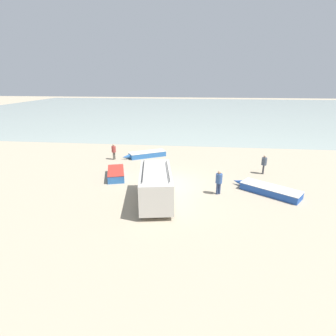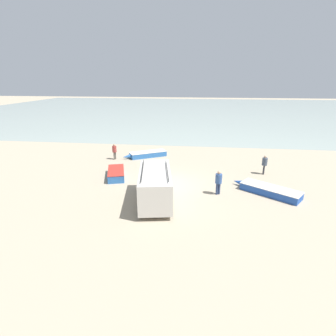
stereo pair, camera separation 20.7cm
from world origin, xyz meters
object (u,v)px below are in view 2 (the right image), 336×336
at_px(fishing_rowboat_2, 116,173).
at_px(fisherman_1, 219,180).
at_px(fishing_rowboat_1, 268,190).
at_px(fisherman_2, 265,163).
at_px(fisherman_0, 114,150).
at_px(parked_van, 155,185).
at_px(fishing_rowboat_0, 147,154).

height_order(fishing_rowboat_2, fisherman_1, fisherman_1).
xyz_separation_m(fishing_rowboat_1, fisherman_2, (0.58, 4.24, 0.74)).
height_order(fisherman_0, fisherman_1, fisherman_1).
height_order(parked_van, fisherman_1, parked_van).
xyz_separation_m(parked_van, fishing_rowboat_2, (-4.17, 4.45, -0.91)).
relative_size(parked_van, fishing_rowboat_1, 1.18).
relative_size(fishing_rowboat_0, fisherman_2, 2.64).
bearing_deg(fishing_rowboat_1, fisherman_1, 44.13).
relative_size(fishing_rowboat_2, fisherman_0, 2.39).
distance_m(parked_van, fisherman_0, 11.00).
relative_size(fishing_rowboat_0, fishing_rowboat_1, 0.96).
distance_m(fisherman_0, fisherman_1, 12.61).
height_order(parked_van, fishing_rowboat_2, parked_van).
relative_size(fishing_rowboat_0, fishing_rowboat_2, 1.15).
distance_m(fishing_rowboat_0, fisherman_0, 3.43).
xyz_separation_m(fisherman_0, fisherman_2, (14.38, -2.70, 0.04)).
bearing_deg(fishing_rowboat_2, fishing_rowboat_0, -30.16).
relative_size(parked_van, fishing_rowboat_2, 1.42).
bearing_deg(fishing_rowboat_2, parked_van, -154.20).
height_order(fishing_rowboat_0, fishing_rowboat_2, fishing_rowboat_2).
relative_size(fishing_rowboat_2, fisherman_1, 2.17).
distance_m(fisherman_0, fisherman_2, 14.63).
bearing_deg(fishing_rowboat_0, fisherman_0, -7.26).
bearing_deg(fishing_rowboat_2, fisherman_0, 1.86).
relative_size(fishing_rowboat_1, fishing_rowboat_2, 1.20).
bearing_deg(parked_van, fisherman_0, 22.40).
relative_size(parked_van, fisherman_0, 3.40).
xyz_separation_m(fisherman_1, fisherman_2, (4.23, 4.79, -0.05)).
bearing_deg(fisherman_1, fishing_rowboat_0, -164.43).
relative_size(fishing_rowboat_0, fisherman_0, 2.76).
height_order(parked_van, fisherman_2, parked_van).
distance_m(parked_van, fishing_rowboat_2, 6.16).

